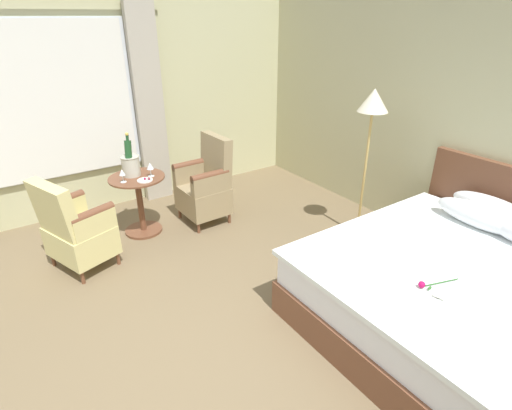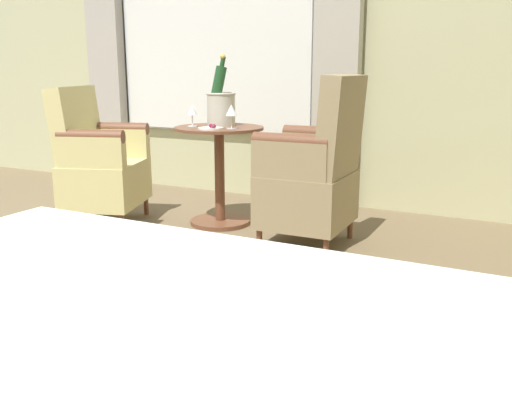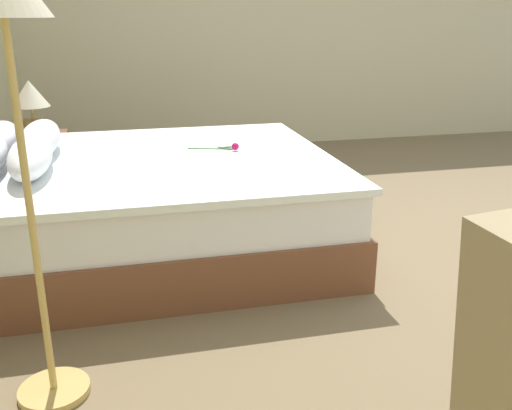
{
  "view_description": "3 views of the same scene",
  "coord_description": "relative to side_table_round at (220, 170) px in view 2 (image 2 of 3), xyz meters",
  "views": [
    {
      "loc": [
        1.8,
        -0.66,
        2.34
      ],
      "look_at": [
        -1.17,
        1.38,
        0.61
      ],
      "focal_mm": 28.0,
      "sensor_mm": 36.0,
      "label": 1
    },
    {
      "loc": [
        1.01,
        2.64,
        1.09
      ],
      "look_at": [
        -0.74,
        1.74,
        0.62
      ],
      "focal_mm": 40.0,
      "sensor_mm": 36.0,
      "label": 2
    },
    {
      "loc": [
        -2.96,
        2.3,
        1.46
      ],
      "look_at": [
        -1.04,
        1.84,
        0.79
      ],
      "focal_mm": 40.0,
      "sensor_mm": 36.0,
      "label": 3
    }
  ],
  "objects": [
    {
      "name": "wall_window_side",
      "position": [
        -0.99,
        -0.59,
        1.03
      ],
      "size": [
        0.27,
        6.68,
        2.87
      ],
      "color": "#C3C193",
      "rests_on": "ground"
    },
    {
      "name": "side_table_round",
      "position": [
        0.0,
        0.0,
        0.0
      ],
      "size": [
        0.62,
        0.62,
        0.7
      ],
      "color": "brown",
      "rests_on": "ground"
    },
    {
      "name": "champagne_bucket",
      "position": [
        -0.07,
        -0.03,
        0.45
      ],
      "size": [
        0.21,
        0.21,
        0.49
      ],
      "color": "beige",
      "rests_on": "side_table_round"
    },
    {
      "name": "wine_glass_near_bucket",
      "position": [
        0.07,
        -0.17,
        0.41
      ],
      "size": [
        0.07,
        0.07,
        0.15
      ],
      "color": "white",
      "rests_on": "side_table_round"
    },
    {
      "name": "wine_glass_near_edge",
      "position": [
        0.08,
        0.14,
        0.42
      ],
      "size": [
        0.08,
        0.08,
        0.16
      ],
      "color": "white",
      "rests_on": "side_table_round"
    },
    {
      "name": "snack_plate",
      "position": [
        0.17,
        0.04,
        0.31
      ],
      "size": [
        0.17,
        0.17,
        0.04
      ],
      "color": "white",
      "rests_on": "side_table_round"
    },
    {
      "name": "armchair_by_window",
      "position": [
        0.16,
        0.78,
        0.06
      ],
      "size": [
        0.58,
        0.55,
        1.06
      ],
      "color": "brown",
      "rests_on": "ground"
    },
    {
      "name": "armchair_facing_bed",
      "position": [
        0.36,
        -0.78,
        0.04
      ],
      "size": [
        0.73,
        0.69,
        0.97
      ],
      "color": "brown",
      "rests_on": "ground"
    }
  ]
}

